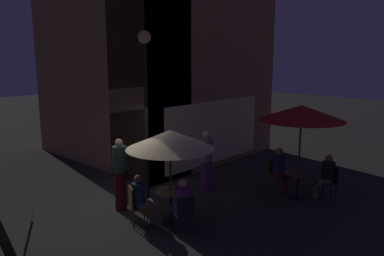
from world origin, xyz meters
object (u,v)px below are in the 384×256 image
(patron_seated_3, at_px, (182,202))
(patron_standing_5, at_px, (120,174))
(cafe_table_0, at_px, (298,180))
(cafe_chair_1, at_px, (276,170))
(patron_seated_1, at_px, (280,166))
(cafe_chair_3, at_px, (184,212))
(menu_sandwich_board, at_px, (17,242))
(patio_umbrella_0, at_px, (302,113))
(patron_seated_2, at_px, (141,197))
(cafe_table_1, at_px, (171,199))
(cafe_chair_2, at_px, (135,203))
(street_lamp_near_corner, at_px, (146,85))
(patron_standing_4, at_px, (206,161))
(cafe_chair_0, at_px, (331,179))
(patron_seated_0, at_px, (326,174))
(patio_umbrella_1, at_px, (170,140))

(patron_seated_3, height_order, patron_standing_5, patron_standing_5)
(cafe_table_0, relative_size, cafe_chair_1, 0.83)
(patron_seated_1, bearing_deg, cafe_chair_3, -72.67)
(menu_sandwich_board, relative_size, patron_standing_5, 0.52)
(patio_umbrella_0, relative_size, patron_seated_2, 2.11)
(cafe_table_1, relative_size, cafe_chair_2, 0.80)
(cafe_table_1, distance_m, cafe_chair_1, 3.65)
(patio_umbrella_0, xyz_separation_m, patron_seated_1, (0.22, 0.68, -1.62))
(street_lamp_near_corner, bearing_deg, cafe_table_1, -108.53)
(cafe_table_0, height_order, cafe_table_1, cafe_table_1)
(patron_seated_1, height_order, patron_seated_2, patron_seated_1)
(cafe_chair_2, height_order, patron_seated_3, patron_seated_3)
(cafe_table_1, bearing_deg, patron_seated_1, -11.82)
(patron_seated_3, distance_m, patron_standing_5, 2.01)
(patron_seated_1, bearing_deg, patron_standing_4, -116.56)
(cafe_chair_0, bearing_deg, cafe_table_1, 20.27)
(cafe_table_0, xyz_separation_m, patron_seated_3, (-3.60, 0.82, 0.18))
(street_lamp_near_corner, height_order, patron_seated_3, street_lamp_near_corner)
(cafe_chair_0, xyz_separation_m, patron_standing_5, (-4.34, 3.47, 0.38))
(cafe_chair_2, xyz_separation_m, patron_seated_0, (4.59, -2.36, 0.14))
(patron_seated_0, bearing_deg, cafe_table_1, 20.94)
(street_lamp_near_corner, relative_size, patron_standing_4, 2.50)
(cafe_chair_1, bearing_deg, patio_umbrella_0, 0.00)
(cafe_table_1, height_order, patron_seated_0, patron_seated_0)
(street_lamp_near_corner, height_order, patron_standing_4, street_lamp_near_corner)
(patio_umbrella_1, relative_size, patron_seated_3, 1.75)
(patio_umbrella_1, distance_m, patron_seated_0, 4.50)
(patron_seated_0, bearing_deg, patron_standing_5, 9.82)
(patio_umbrella_0, xyz_separation_m, cafe_chair_0, (0.59, -0.66, -1.79))
(street_lamp_near_corner, xyz_separation_m, cafe_chair_1, (3.14, -2.00, -2.52))
(cafe_chair_0, height_order, cafe_chair_3, cafe_chair_0)
(patron_standing_4, bearing_deg, cafe_chair_0, 130.53)
(cafe_chair_1, height_order, patron_seated_2, patron_seated_2)
(patron_standing_4, relative_size, patron_standing_5, 0.97)
(patron_seated_0, distance_m, patron_seated_1, 1.26)
(cafe_chair_0, xyz_separation_m, patron_standing_4, (-1.89, 2.81, 0.35))
(patron_seated_1, distance_m, patron_standing_4, 2.12)
(menu_sandwich_board, xyz_separation_m, patron_standing_5, (2.85, 0.79, 0.43))
(patron_seated_0, xyz_separation_m, patron_standing_5, (-4.24, 3.36, 0.23))
(menu_sandwich_board, bearing_deg, patron_seated_1, 15.56)
(patron_seated_0, xyz_separation_m, patron_seated_1, (-0.28, 1.23, 0.02))
(cafe_table_0, relative_size, cafe_chair_0, 0.83)
(cafe_chair_1, height_order, cafe_chair_2, cafe_chair_2)
(patron_seated_0, relative_size, patron_seated_3, 0.97)
(patron_seated_2, distance_m, patron_standing_5, 1.12)
(menu_sandwich_board, relative_size, patron_seated_0, 0.78)
(patron_seated_2, bearing_deg, patron_seated_0, -0.57)
(cafe_chair_0, height_order, patron_seated_1, patron_seated_1)
(patio_umbrella_0, bearing_deg, patron_standing_4, 121.19)
(cafe_chair_3, bearing_deg, cafe_table_0, -78.31)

